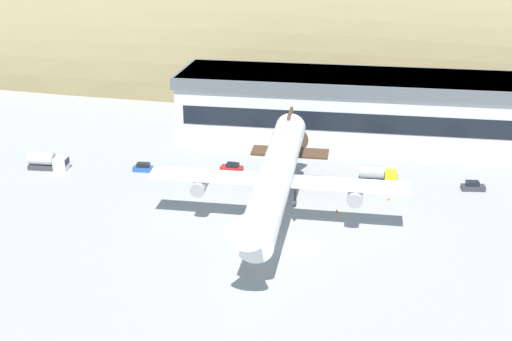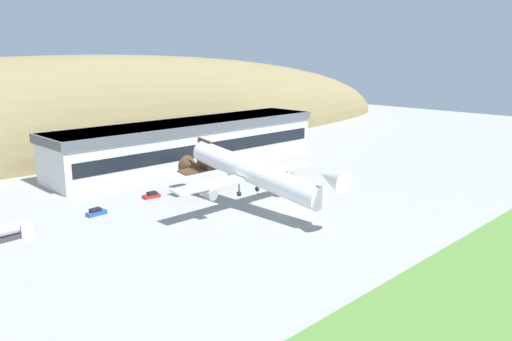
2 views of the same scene
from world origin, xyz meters
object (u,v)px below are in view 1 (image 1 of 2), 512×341
at_px(cargo_airplane, 276,177).
at_px(service_car_1, 473,186).
at_px(terminal_building, 398,105).
at_px(traffic_cone_0, 389,198).
at_px(service_car_2, 144,168).
at_px(box_truck, 48,162).
at_px(service_car_0, 232,167).
at_px(fuel_truck, 377,175).
at_px(traffic_cone_1, 337,211).

distance_m(cargo_airplane, service_car_1, 38.45).
xyz_separation_m(terminal_building, service_car_1, (13.00, -25.62, -7.05)).
relative_size(cargo_airplane, service_car_1, 12.00).
bearing_deg(cargo_airplane, traffic_cone_0, 37.93).
bearing_deg(terminal_building, service_car_1, -63.10).
bearing_deg(traffic_cone_0, cargo_airplane, -142.07).
distance_m(service_car_2, box_truck, 18.27).
bearing_deg(service_car_2, traffic_cone_0, -7.74).
relative_size(service_car_1, box_truck, 0.55).
xyz_separation_m(service_car_0, traffic_cone_0, (28.87, -9.26, -0.31)).
bearing_deg(service_car_0, service_car_2, -168.79).
xyz_separation_m(box_truck, traffic_cone_0, (63.00, -4.05, -1.24)).
height_order(box_truck, traffic_cone_0, box_truck).
height_order(service_car_0, fuel_truck, fuel_truck).
bearing_deg(terminal_building, fuel_truck, -97.97).
relative_size(cargo_airplane, fuel_truck, 7.41).
bearing_deg(terminal_building, cargo_airplane, -112.16).
height_order(terminal_building, service_car_1, terminal_building).
height_order(terminal_building, service_car_0, terminal_building).
xyz_separation_m(service_car_2, fuel_truck, (42.74, 1.21, 0.85)).
xyz_separation_m(service_car_1, traffic_cone_1, (-22.69, -13.37, -0.41)).
height_order(cargo_airplane, traffic_cone_1, cargo_airplane).
bearing_deg(traffic_cone_0, terminal_building, 87.54).
relative_size(service_car_0, service_car_1, 1.02).
height_order(cargo_airplane, fuel_truck, cargo_airplane).
bearing_deg(box_truck, service_car_1, 2.07).
height_order(cargo_airplane, traffic_cone_0, cargo_airplane).
xyz_separation_m(fuel_truck, traffic_cone_0, (2.13, -7.31, -1.23)).
relative_size(terminal_building, box_truck, 12.09).
relative_size(service_car_0, box_truck, 0.56).
height_order(terminal_building, service_car_2, terminal_building).
bearing_deg(traffic_cone_0, traffic_cone_1, -141.83).
bearing_deg(service_car_0, terminal_building, 37.47).
bearing_deg(fuel_truck, service_car_1, -1.59).
xyz_separation_m(service_car_0, service_car_2, (-15.99, -3.17, 0.07)).
bearing_deg(service_car_2, traffic_cone_1, -19.04).
relative_size(terminal_building, service_car_2, 21.11).
distance_m(service_car_0, fuel_truck, 26.83).
relative_size(terminal_building, service_car_1, 21.97).
bearing_deg(box_truck, traffic_cone_0, -3.68).
distance_m(service_car_1, fuel_truck, 16.54).
xyz_separation_m(service_car_0, box_truck, (-34.13, -5.21, 0.93)).
bearing_deg(terminal_building, box_truck, -156.19).
relative_size(box_truck, traffic_cone_1, 13.03).
bearing_deg(traffic_cone_0, service_car_0, 162.21).
relative_size(fuel_truck, traffic_cone_1, 11.61).
xyz_separation_m(terminal_building, traffic_cone_1, (-9.70, -38.99, -7.46)).
xyz_separation_m(service_car_1, service_car_2, (-59.26, -0.75, -0.02)).
relative_size(service_car_0, service_car_2, 0.98).
xyz_separation_m(cargo_airplane, service_car_0, (-11.54, 22.77, -7.68)).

